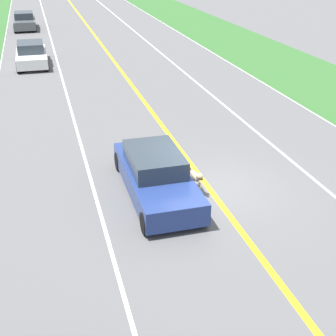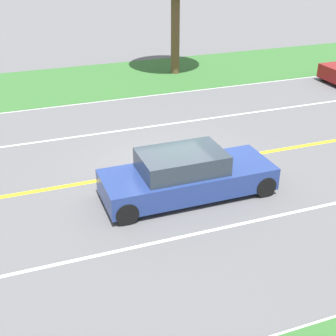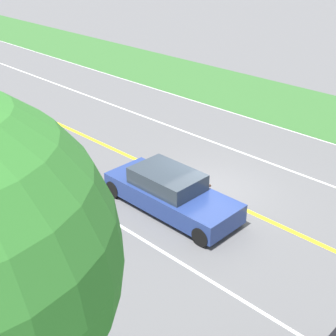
% 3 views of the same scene
% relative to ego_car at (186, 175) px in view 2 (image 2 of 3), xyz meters
% --- Properties ---
extents(ground_plane, '(400.00, 400.00, 0.00)m').
position_rel_ego_car_xyz_m(ground_plane, '(-1.68, 0.26, -0.62)').
color(ground_plane, '#5B5B5E').
extents(centre_divider_line, '(0.18, 160.00, 0.01)m').
position_rel_ego_car_xyz_m(centre_divider_line, '(-1.68, 0.26, -0.62)').
color(centre_divider_line, yellow).
rests_on(centre_divider_line, ground).
extents(lane_edge_line_right, '(0.14, 160.00, 0.01)m').
position_rel_ego_car_xyz_m(lane_edge_line_right, '(5.32, 0.26, -0.62)').
color(lane_edge_line_right, white).
rests_on(lane_edge_line_right, ground).
extents(lane_edge_line_left, '(0.14, 160.00, 0.01)m').
position_rel_ego_car_xyz_m(lane_edge_line_left, '(-8.68, 0.26, -0.62)').
color(lane_edge_line_left, white).
rests_on(lane_edge_line_left, ground).
extents(lane_dash_same_dir, '(0.10, 160.00, 0.01)m').
position_rel_ego_car_xyz_m(lane_dash_same_dir, '(1.82, 0.26, -0.62)').
color(lane_dash_same_dir, white).
rests_on(lane_dash_same_dir, ground).
extents(lane_dash_oncoming, '(0.10, 160.00, 0.01)m').
position_rel_ego_car_xyz_m(lane_dash_oncoming, '(-5.18, 0.26, -0.62)').
color(lane_dash_oncoming, white).
rests_on(lane_dash_oncoming, ground).
extents(grass_verge_left, '(6.00, 160.00, 0.03)m').
position_rel_ego_car_xyz_m(grass_verge_left, '(-11.68, 0.26, -0.61)').
color(grass_verge_left, '#33662D').
rests_on(grass_verge_left, ground).
extents(ego_car, '(1.80, 4.76, 1.35)m').
position_rel_ego_car_xyz_m(ego_car, '(0.00, 0.00, 0.00)').
color(ego_car, navy).
rests_on(ego_car, ground).
extents(dog, '(0.24, 1.11, 0.77)m').
position_rel_ego_car_xyz_m(dog, '(-1.22, 0.21, -0.14)').
color(dog, '#D1B784').
rests_on(dog, ground).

